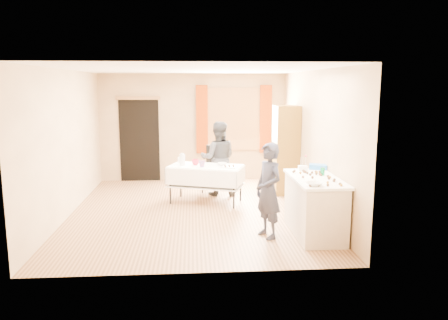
{
  "coord_description": "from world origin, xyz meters",
  "views": [
    {
      "loc": [
        -0.01,
        -7.92,
        2.34
      ],
      "look_at": [
        0.56,
        0.0,
        0.96
      ],
      "focal_mm": 35.0,
      "sensor_mm": 36.0,
      "label": 1
    }
  ],
  "objects": [
    {
      "name": "blue_basket",
      "position": [
        2.13,
        -0.73,
        0.95
      ],
      "size": [
        0.35,
        0.28,
        0.08
      ],
      "primitive_type": "cube",
      "rotation": [
        0.0,
        0.0,
        -0.3
      ],
      "color": "blue",
      "rests_on": "counter"
    },
    {
      "name": "window_pane",
      "position": [
        1.0,
        2.71,
        1.5
      ],
      "size": [
        1.2,
        0.02,
        1.4
      ],
      "primitive_type": "cube",
      "color": "white",
      "rests_on": "wall_back"
    },
    {
      "name": "wall_front",
      "position": [
        0.0,
        -2.76,
        1.3
      ],
      "size": [
        4.5,
        0.02,
        2.6
      ],
      "primitive_type": "cube",
      "color": "tan",
      "rests_on": "floor"
    },
    {
      "name": "cabinet",
      "position": [
        1.99,
        1.25,
        0.95
      ],
      "size": [
        0.5,
        0.6,
        1.9
      ],
      "primitive_type": "cube",
      "color": "brown",
      "rests_on": "floor"
    },
    {
      "name": "curtain_left",
      "position": [
        0.22,
        2.67,
        1.5
      ],
      "size": [
        0.28,
        0.06,
        1.65
      ],
      "primitive_type": "cube",
      "color": "#872E04",
      "rests_on": "wall_back"
    },
    {
      "name": "soda_can",
      "position": [
        2.05,
        -1.24,
        0.97
      ],
      "size": [
        0.08,
        0.08,
        0.12
      ],
      "primitive_type": "cylinder",
      "rotation": [
        0.0,
        0.0,
        -0.18
      ],
      "color": "#0A8945",
      "rests_on": "counter"
    },
    {
      "name": "doorway",
      "position": [
        -1.3,
        2.73,
        1.0
      ],
      "size": [
        0.95,
        0.04,
        2.0
      ],
      "primitive_type": "cube",
      "color": "black",
      "rests_on": "floor"
    },
    {
      "name": "cup_rainbow",
      "position": [
        0.16,
        0.44,
        0.81
      ],
      "size": [
        0.19,
        0.19,
        0.12
      ],
      "primitive_type": "imported",
      "rotation": [
        0.0,
        0.0,
        -0.25
      ],
      "color": "red",
      "rests_on": "party_table"
    },
    {
      "name": "wall_left",
      "position": [
        -2.26,
        0.0,
        1.3
      ],
      "size": [
        0.02,
        5.5,
        2.6
      ],
      "primitive_type": "cube",
      "color": "tan",
      "rests_on": "floor"
    },
    {
      "name": "girl",
      "position": [
        1.14,
        -1.5,
        0.74
      ],
      "size": [
        0.8,
        0.76,
        1.48
      ],
      "primitive_type": "imported",
      "rotation": [
        0.0,
        0.0,
        -1.15
      ],
      "color": "#24273C",
      "rests_on": "floor"
    },
    {
      "name": "mixing_bowl",
      "position": [
        1.71,
        -1.96,
        0.94
      ],
      "size": [
        0.33,
        0.33,
        0.05
      ],
      "primitive_type": "imported",
      "rotation": [
        0.0,
        0.0,
        0.26
      ],
      "color": "white",
      "rests_on": "counter"
    },
    {
      "name": "chair",
      "position": [
        0.43,
        1.46,
        0.3
      ],
      "size": [
        0.54,
        0.54,
        1.01
      ],
      "rotation": [
        0.0,
        0.0,
        -0.37
      ],
      "color": "black",
      "rests_on": "floor"
    },
    {
      "name": "wall_right",
      "position": [
        2.26,
        0.0,
        1.3
      ],
      "size": [
        0.02,
        5.5,
        2.6
      ],
      "primitive_type": "cube",
      "color": "tan",
      "rests_on": "floor"
    },
    {
      "name": "cup_red",
      "position": [
        0.04,
        0.68,
        0.81
      ],
      "size": [
        0.17,
        0.17,
        0.12
      ],
      "primitive_type": "imported",
      "rotation": [
        0.0,
        0.0,
        -0.07
      ],
      "color": "red",
      "rests_on": "party_table"
    },
    {
      "name": "pastry_tray",
      "position": [
        0.69,
        0.33,
        0.76
      ],
      "size": [
        0.33,
        0.28,
        0.02
      ],
      "primitive_type": "cube",
      "rotation": [
        0.0,
        0.0,
        -0.31
      ],
      "color": "white",
      "rests_on": "party_table"
    },
    {
      "name": "door_lintel",
      "position": [
        -1.3,
        2.7,
        2.02
      ],
      "size": [
        1.05,
        0.06,
        0.08
      ],
      "primitive_type": "cube",
      "color": "olive",
      "rests_on": "wall_back"
    },
    {
      "name": "ceiling",
      "position": [
        0.0,
        0.0,
        2.61
      ],
      "size": [
        4.5,
        5.5,
        0.02
      ],
      "primitive_type": "cube",
      "color": "white",
      "rests_on": "floor"
    },
    {
      "name": "party_table",
      "position": [
        0.24,
        0.59,
        0.45
      ],
      "size": [
        1.61,
        1.18,
        0.75
      ],
      "rotation": [
        0.0,
        0.0,
        -0.33
      ],
      "color": "black",
      "rests_on": "floor"
    },
    {
      "name": "pitcher",
      "position": [
        -0.22,
        0.64,
        0.86
      ],
      "size": [
        0.12,
        0.12,
        0.22
      ],
      "primitive_type": "cylinder",
      "rotation": [
        0.0,
        0.0,
        -0.07
      ],
      "color": "silver",
      "rests_on": "party_table"
    },
    {
      "name": "foam_block",
      "position": [
        1.83,
        -0.83,
        0.95
      ],
      "size": [
        0.16,
        0.11,
        0.08
      ],
      "primitive_type": "cube",
      "rotation": [
        0.0,
        0.0,
        -0.1
      ],
      "color": "white",
      "rests_on": "counter"
    },
    {
      "name": "wall_back",
      "position": [
        0.0,
        2.76,
        1.3
      ],
      "size": [
        4.5,
        0.02,
        2.6
      ],
      "primitive_type": "cube",
      "color": "tan",
      "rests_on": "floor"
    },
    {
      "name": "curtain_right",
      "position": [
        1.78,
        2.67,
        1.5
      ],
      "size": [
        0.28,
        0.06,
        1.65
      ],
      "primitive_type": "cube",
      "color": "#872E04",
      "rests_on": "wall_back"
    },
    {
      "name": "woman",
      "position": [
        0.53,
        1.19,
        0.79
      ],
      "size": [
        0.85,
        0.71,
        1.57
      ],
      "primitive_type": "imported",
      "rotation": [
        0.0,
        0.0,
        3.07
      ],
      "color": "black",
      "rests_on": "floor"
    },
    {
      "name": "window_frame",
      "position": [
        1.0,
        2.72,
        1.5
      ],
      "size": [
        1.32,
        0.06,
        1.52
      ],
      "primitive_type": "cube",
      "color": "olive",
      "rests_on": "wall_back"
    },
    {
      "name": "cake_balls",
      "position": [
        1.9,
        -1.41,
        0.93
      ],
      "size": [
        0.52,
        1.11,
        0.04
      ],
      "color": "#3F2314",
      "rests_on": "counter"
    },
    {
      "name": "bottle",
      "position": [
        -0.27,
        0.92,
        0.84
      ],
      "size": [
        0.16,
        0.16,
        0.19
      ],
      "primitive_type": "imported",
      "rotation": [
        0.0,
        0.0,
        -0.52
      ],
      "color": "white",
      "rests_on": "party_table"
    },
    {
      "name": "counter",
      "position": [
        1.89,
        -1.4,
        0.45
      ],
      "size": [
        0.7,
        1.49,
        0.91
      ],
      "color": "beige",
      "rests_on": "floor"
    },
    {
      "name": "floor",
      "position": [
        0.0,
        0.0,
        -0.01
      ],
      "size": [
        4.5,
        5.5,
        0.02
      ],
      "primitive_type": "cube",
      "color": "#9E7047",
      "rests_on": "ground"
    },
    {
      "name": "small_bowl",
      "position": [
        0.57,
        0.56,
        0.78
      ],
      "size": [
        0.35,
        0.35,
        0.06
      ],
      "primitive_type": "imported",
      "rotation": [
        0.0,
        0.0,
        -0.61
      ],
      "color": "white",
      "rests_on": "party_table"
    }
  ]
}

